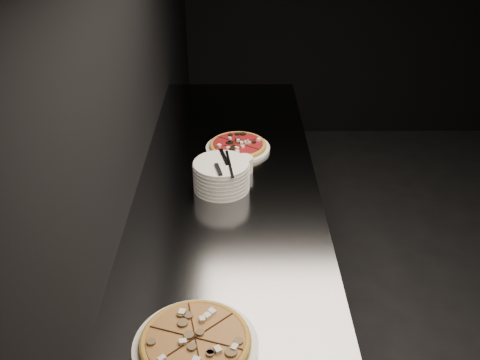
{
  "coord_description": "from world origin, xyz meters",
  "views": [
    {
      "loc": [
        -2.09,
        -1.81,
        2.06
      ],
      "look_at": [
        -2.08,
        -0.03,
        1.0
      ],
      "focal_mm": 40.0,
      "sensor_mm": 36.0,
      "label": 1
    }
  ],
  "objects_px": {
    "counter": "(229,280)",
    "pizza_mushroom": "(195,343)",
    "pizza_tomato": "(238,146)",
    "cutlery": "(223,164)",
    "ramekin": "(244,164)",
    "plate_stack": "(221,176)"
  },
  "relations": [
    {
      "from": "pizza_tomato",
      "to": "cutlery",
      "type": "xyz_separation_m",
      "value": [
        -0.06,
        -0.36,
        0.1
      ]
    },
    {
      "from": "plate_stack",
      "to": "cutlery",
      "type": "distance_m",
      "value": 0.06
    },
    {
      "from": "counter",
      "to": "pizza_mushroom",
      "type": "height_order",
      "value": "pizza_mushroom"
    },
    {
      "from": "pizza_tomato",
      "to": "cutlery",
      "type": "distance_m",
      "value": 0.37
    },
    {
      "from": "counter",
      "to": "pizza_mushroom",
      "type": "distance_m",
      "value": 0.93
    },
    {
      "from": "cutlery",
      "to": "ramekin",
      "type": "bearing_deg",
      "value": 48.48
    },
    {
      "from": "pizza_mushroom",
      "to": "plate_stack",
      "type": "distance_m",
      "value": 0.84
    },
    {
      "from": "counter",
      "to": "ramekin",
      "type": "height_order",
      "value": "ramekin"
    },
    {
      "from": "pizza_tomato",
      "to": "cutlery",
      "type": "bearing_deg",
      "value": -99.29
    },
    {
      "from": "plate_stack",
      "to": "ramekin",
      "type": "height_order",
      "value": "plate_stack"
    },
    {
      "from": "counter",
      "to": "pizza_tomato",
      "type": "relative_size",
      "value": 7.03
    },
    {
      "from": "counter",
      "to": "cutlery",
      "type": "distance_m",
      "value": 0.58
    },
    {
      "from": "counter",
      "to": "cutlery",
      "type": "relative_size",
      "value": 10.18
    },
    {
      "from": "counter",
      "to": "plate_stack",
      "type": "bearing_deg",
      "value": 123.3
    },
    {
      "from": "plate_stack",
      "to": "ramekin",
      "type": "distance_m",
      "value": 0.17
    },
    {
      "from": "pizza_tomato",
      "to": "plate_stack",
      "type": "relative_size",
      "value": 1.56
    },
    {
      "from": "pizza_mushroom",
      "to": "ramekin",
      "type": "height_order",
      "value": "ramekin"
    },
    {
      "from": "pizza_tomato",
      "to": "plate_stack",
      "type": "xyz_separation_m",
      "value": [
        -0.07,
        -0.34,
        0.04
      ]
    },
    {
      "from": "pizza_tomato",
      "to": "ramekin",
      "type": "distance_m",
      "value": 0.2
    },
    {
      "from": "counter",
      "to": "plate_stack",
      "type": "relative_size",
      "value": 10.94
    },
    {
      "from": "plate_stack",
      "to": "ramekin",
      "type": "bearing_deg",
      "value": 56.06
    },
    {
      "from": "pizza_tomato",
      "to": "ramekin",
      "type": "bearing_deg",
      "value": -82.88
    }
  ]
}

